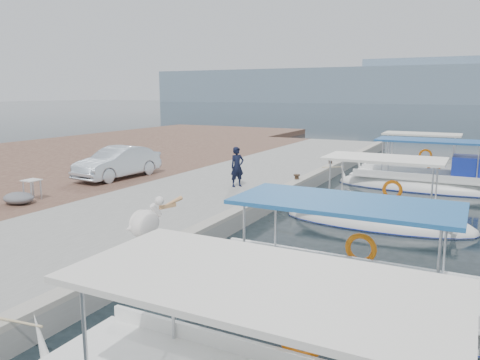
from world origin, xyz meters
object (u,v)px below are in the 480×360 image
Objects in this scene: fishing_caique_b at (333,302)px; pelican at (147,223)px; fishing_caique_e at (416,174)px; parked_car at (118,162)px; fishing_caique_c at (376,220)px; fishing_caique_d at (426,185)px; fisherman at (237,167)px.

pelican is (-4.72, 0.11, 1.01)m from fishing_caique_b.
fishing_caique_e is 17.22m from pelican.
parked_car is (-11.96, 7.23, 1.07)m from fishing_caique_b.
fishing_caique_c is at bearing 93.91° from fishing_caique_b.
fishing_caique_e is at bearing 103.79° from fishing_caique_d.
fishing_caique_c is at bearing -97.08° from fishing_caique_d.
fisherman is at bearing -140.48° from fishing_caique_d.
fishing_caique_b reaches higher than fisherman.
parked_car is at bearing -153.44° from fishing_caique_d.
pelican is 10.15m from parked_car.
parked_car reaches higher than pelican.
fishing_caique_c is at bearing 56.79° from pelican.
pelican is at bearing -104.43° from fishing_caique_e.
pelican is (-4.27, -6.52, 1.01)m from fishing_caique_c.
fishing_caique_d is 14.27m from pelican.
fishing_caique_d is 4.80× the size of pelican.
pelican is (-4.29, -16.65, 1.01)m from fishing_caique_e.
fishing_caique_b is at bearing -91.65° from fishing_caique_d.
parked_car is at bearing 148.85° from fishing_caique_b.
fishing_caique_d is at bearing 30.41° from parked_car.
fishing_caique_b is 13.41m from fishing_caique_d.
fishing_caique_d is 1.82× the size of parked_car.
fisherman is at bearing 10.56° from parked_car.
fishing_caique_c is 0.81× the size of fishing_caique_d.
fishing_caique_d is (0.39, 13.40, 0.06)m from fishing_caique_b.
fisherman is (-5.83, 1.26, 1.19)m from fishing_caique_c.
fishing_caique_d is 4.72× the size of fisherman.
fishing_caique_e reaches higher than fisherman.
fishing_caique_e reaches higher than pelican.
fishing_caique_e is at bearing 43.45° from parked_car.
fishing_caique_d is 1.23× the size of fishing_caique_e.
parked_car is (-7.24, 7.12, 0.06)m from pelican.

